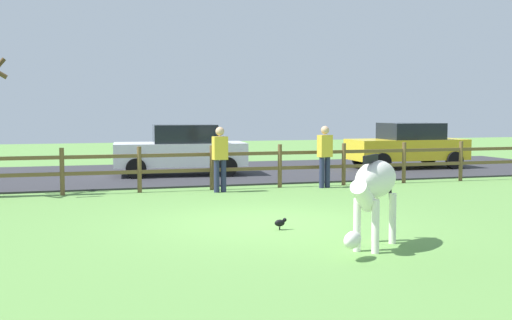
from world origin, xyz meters
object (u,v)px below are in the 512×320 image
object	(u,v)px
parked_car_white	(181,149)
crow_on_grass	(280,223)
zebra	(374,187)
visitor_left_of_tree	(220,156)
visitor_right_of_tree	(325,154)
parked_car_yellow	(408,145)

from	to	relation	value
parked_car_white	crow_on_grass	bearing A→B (deg)	-89.52
zebra	visitor_left_of_tree	world-z (taller)	visitor_left_of_tree
visitor_right_of_tree	parked_car_white	bearing A→B (deg)	128.63
visitor_right_of_tree	parked_car_yellow	bearing A→B (deg)	40.45
zebra	parked_car_white	world-z (taller)	parked_car_white
crow_on_grass	visitor_left_of_tree	world-z (taller)	visitor_left_of_tree
zebra	parked_car_yellow	xyz separation A→B (m)	(7.03, 11.29, -0.08)
zebra	crow_on_grass	world-z (taller)	zebra
parked_car_yellow	visitor_right_of_tree	distance (m)	6.32
zebra	visitor_right_of_tree	xyz separation A→B (m)	(2.22, 7.19, -0.02)
parked_car_yellow	visitor_left_of_tree	distance (m)	8.77
parked_car_yellow	visitor_right_of_tree	size ratio (longest dim) A/B	2.46
parked_car_yellow	parked_car_white	bearing A→B (deg)	-178.83
zebra	visitor_left_of_tree	bearing A→B (deg)	95.34
parked_car_yellow	parked_car_white	xyz separation A→B (m)	(-7.96, -0.16, 0.00)
zebra	crow_on_grass	distance (m)	2.15
zebra	visitor_left_of_tree	xyz separation A→B (m)	(-0.66, 7.07, -0.02)
zebra	visitor_left_of_tree	distance (m)	7.10
zebra	visitor_right_of_tree	distance (m)	7.52
crow_on_grass	parked_car_yellow	bearing A→B (deg)	50.28
parked_car_white	visitor_right_of_tree	bearing A→B (deg)	-51.37
parked_car_yellow	visitor_right_of_tree	world-z (taller)	visitor_right_of_tree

